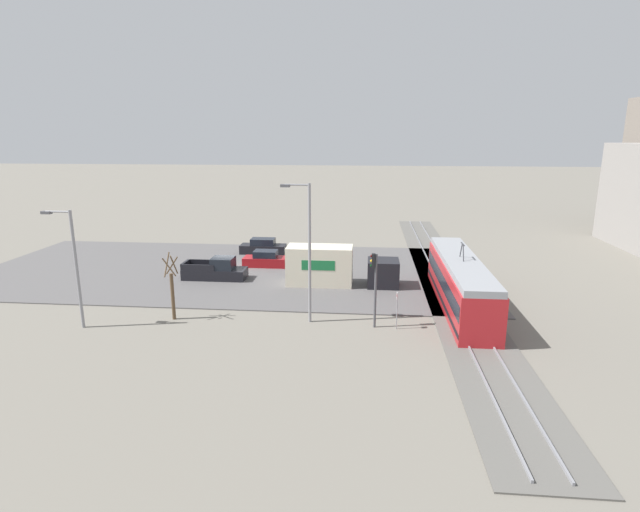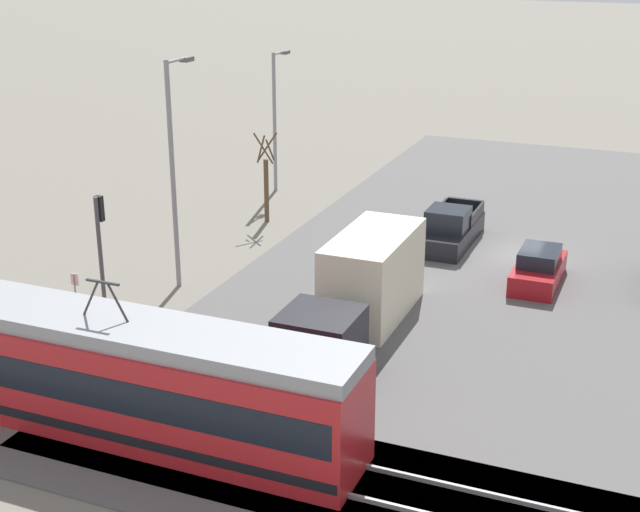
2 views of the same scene
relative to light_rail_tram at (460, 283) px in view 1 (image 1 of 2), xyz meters
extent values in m
plane|color=slate|center=(-8.21, -19.54, -1.79)|extent=(320.00, 320.00, 0.00)
cube|color=#565454|center=(-8.21, -19.54, -1.75)|extent=(21.38, 45.92, 0.08)
cube|color=#5B5954|center=(-8.21, 0.00, -1.75)|extent=(56.64, 4.40, 0.08)
cube|color=gray|center=(-8.21, -0.72, -1.64)|extent=(55.51, 0.10, 0.14)
cube|color=gray|center=(-8.21, 0.72, -1.64)|extent=(55.51, 0.10, 0.14)
cube|color=#B21E23|center=(0.00, 0.00, -0.17)|extent=(15.46, 2.69, 3.09)
cube|color=black|center=(0.00, 0.00, 0.20)|extent=(15.00, 2.72, 1.03)
cube|color=black|center=(0.00, 0.00, -1.13)|extent=(15.31, 2.73, 0.29)
cube|color=gray|center=(0.00, 0.00, 1.60)|extent=(15.46, 2.47, 0.44)
cylinder|color=#2D2D33|center=(-0.45, 0.00, 2.37)|extent=(0.66, 0.07, 1.15)
cylinder|color=#2D2D33|center=(0.45, 0.00, 2.37)|extent=(0.66, 0.07, 1.15)
cube|color=#2D2D33|center=(0.00, 0.00, 2.92)|extent=(1.10, 0.08, 0.06)
cube|color=black|center=(-4.39, -5.46, -0.61)|extent=(2.53, 2.57, 2.21)
cube|color=beige|center=(-4.39, -10.75, -0.09)|extent=(2.53, 5.45, 3.25)
cube|color=#196B38|center=(-3.12, -10.75, 0.24)|extent=(0.02, 2.73, 0.81)
cube|color=black|center=(-5.12, -20.02, -1.25)|extent=(1.98, 5.49, 0.93)
cube|color=black|center=(-5.12, -19.25, -0.29)|extent=(1.82, 1.87, 1.00)
cube|color=black|center=(-4.21, -21.18, -0.52)|extent=(0.12, 2.75, 0.54)
cube|color=black|center=(-6.03, -21.18, -0.52)|extent=(0.12, 2.75, 0.54)
cube|color=black|center=(-5.12, -22.66, -0.52)|extent=(1.82, 0.22, 0.54)
cube|color=red|center=(-4.35, -22.74, -0.97)|extent=(0.14, 0.04, 0.18)
cube|color=maroon|center=(-9.77, -16.46, -1.28)|extent=(1.80, 4.21, 0.88)
cube|color=black|center=(-9.77, -16.46, -0.52)|extent=(1.55, 2.19, 0.64)
cube|color=black|center=(-14.93, -17.78, -1.25)|extent=(1.77, 4.78, 0.92)
cube|color=black|center=(-14.93, -17.78, -0.46)|extent=(1.52, 2.49, 0.68)
cylinder|color=#47474C|center=(4.71, -6.25, 0.70)|extent=(0.16, 0.16, 4.99)
cube|color=black|center=(4.71, -6.43, 2.72)|extent=(0.28, 0.22, 0.95)
sphere|color=#390606|center=(4.71, -6.55, 3.04)|extent=(0.18, 0.18, 0.18)
sphere|color=yellow|center=(4.71, -6.55, 2.72)|extent=(0.18, 0.18, 0.18)
sphere|color=black|center=(4.71, -6.55, 2.40)|extent=(0.18, 0.18, 0.18)
cylinder|color=brown|center=(4.52, -19.98, -0.17)|extent=(0.24, 0.24, 3.25)
cylinder|color=brown|center=(4.77, -19.98, 1.97)|extent=(0.09, 0.91, 1.25)
cylinder|color=brown|center=(4.52, -19.73, 2.08)|extent=(1.10, 0.09, 1.52)
cylinder|color=brown|center=(4.27, -19.98, 1.97)|extent=(0.09, 0.91, 1.25)
cylinder|color=brown|center=(4.52, -20.23, 2.08)|extent=(1.10, 0.09, 1.52)
cylinder|color=gray|center=(6.55, -25.37, 2.11)|extent=(0.20, 0.20, 7.80)
cylinder|color=gray|center=(6.55, -26.17, 5.89)|extent=(0.12, 1.60, 0.12)
cube|color=#515156|center=(6.55, -26.92, 5.83)|extent=(0.36, 0.60, 0.18)
cylinder|color=gray|center=(4.13, -10.61, 2.89)|extent=(0.20, 0.20, 9.37)
cylinder|color=gray|center=(4.13, -11.41, 7.46)|extent=(0.12, 1.60, 0.12)
cube|color=#515156|center=(4.13, -12.16, 7.40)|extent=(0.36, 0.60, 0.18)
cylinder|color=gray|center=(4.88, -4.83, -0.54)|extent=(0.06, 0.06, 2.50)
cube|color=white|center=(4.88, -4.86, 0.49)|extent=(0.32, 0.02, 0.44)
cube|color=red|center=(4.88, -4.87, 0.49)|extent=(0.31, 0.01, 0.10)
camera|label=1|loc=(35.77, -6.93, 10.62)|focal=28.00mm
camera|label=2|loc=(-14.54, 19.22, 12.25)|focal=50.00mm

